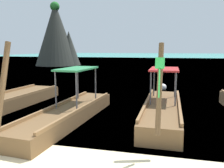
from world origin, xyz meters
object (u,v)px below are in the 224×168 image
object	(u,v)px
longtail_boat_turquoise_ribbon	(13,100)
longtail_boat_orange_ribbon	(68,113)
longtail_boat_green_ribbon	(162,110)
mooring_buoy_near	(163,87)
karst_rock	(58,36)

from	to	relation	value
longtail_boat_turquoise_ribbon	longtail_boat_orange_ribbon	distance (m)	3.54
longtail_boat_orange_ribbon	longtail_boat_turquoise_ribbon	bearing A→B (deg)	155.44
longtail_boat_turquoise_ribbon	longtail_boat_green_ribbon	distance (m)	6.30
longtail_boat_turquoise_ribbon	mooring_buoy_near	world-z (taller)	longtail_boat_turquoise_ribbon
longtail_boat_green_ribbon	karst_rock	xyz separation A→B (m)	(-15.40, 23.41, 3.94)
longtail_boat_orange_ribbon	longtail_boat_green_ribbon	bearing A→B (deg)	18.39
longtail_boat_turquoise_ribbon	longtail_boat_green_ribbon	size ratio (longest dim) A/B	1.02
longtail_boat_turquoise_ribbon	karst_rock	distance (m)	25.03
longtail_boat_green_ribbon	karst_rock	distance (m)	28.30
longtail_boat_green_ribbon	mooring_buoy_near	size ratio (longest dim) A/B	13.21
longtail_boat_orange_ribbon	karst_rock	world-z (taller)	karst_rock
longtail_boat_orange_ribbon	karst_rock	xyz separation A→B (m)	(-12.34, 24.42, 3.96)
longtail_boat_turquoise_ribbon	longtail_boat_orange_ribbon	xyz separation A→B (m)	(3.22, -1.47, 0.06)
karst_rock	longtail_boat_orange_ribbon	bearing A→B (deg)	-63.19
longtail_boat_turquoise_ribbon	karst_rock	world-z (taller)	karst_rock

